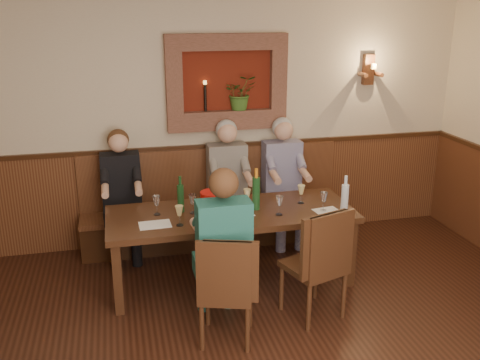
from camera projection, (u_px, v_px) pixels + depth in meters
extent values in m
cube|color=beige|center=(209.00, 122.00, 6.08)|extent=(6.00, 0.04, 2.80)
cube|color=#4C2615|center=(211.00, 193.00, 6.32)|extent=(6.00, 0.04, 1.10)
cube|color=#381E0F|center=(210.00, 146.00, 6.14)|extent=(6.02, 0.06, 0.05)
cube|color=#621B0E|center=(226.00, 82.00, 5.97)|extent=(1.00, 0.02, 0.70)
cube|color=brown|center=(227.00, 42.00, 5.79)|extent=(1.36, 0.12, 0.18)
cube|color=brown|center=(227.00, 122.00, 6.06)|extent=(1.36, 0.12, 0.18)
cube|color=brown|center=(174.00, 84.00, 5.80)|extent=(0.18, 0.12, 0.70)
cube|color=brown|center=(278.00, 81.00, 6.06)|extent=(0.18, 0.12, 0.70)
cube|color=brown|center=(227.00, 112.00, 6.03)|extent=(1.00, 0.14, 0.04)
imported|color=#396322|center=(240.00, 93.00, 6.00)|extent=(0.35, 0.30, 0.39)
cylinder|color=black|center=(205.00, 98.00, 5.92)|extent=(0.03, 0.03, 0.30)
cylinder|color=#FFBF59|center=(205.00, 83.00, 5.87)|extent=(0.04, 0.04, 0.04)
cube|color=#4C2615|center=(368.00, 70.00, 6.28)|extent=(0.12, 0.08, 0.35)
cylinder|color=#4C2615|center=(363.00, 75.00, 6.21)|extent=(0.05, 0.18, 0.05)
cylinder|color=#4C2615|center=(379.00, 74.00, 6.25)|extent=(0.05, 0.18, 0.05)
cylinder|color=#FFBF59|center=(374.00, 66.00, 6.14)|extent=(0.06, 0.06, 0.06)
cube|color=#3B2411|center=(231.00, 214.00, 5.22)|extent=(2.40, 0.90, 0.06)
cube|color=#3B2411|center=(118.00, 279.00, 4.75)|extent=(0.08, 0.08, 0.69)
cube|color=#3B2411|center=(351.00, 254.00, 5.24)|extent=(0.08, 0.08, 0.69)
cube|color=#3B2411|center=(116.00, 245.00, 5.44)|extent=(0.08, 0.08, 0.69)
cube|color=#3B2411|center=(323.00, 225.00, 5.93)|extent=(0.08, 0.08, 0.69)
cube|color=#381E0F|center=(215.00, 228.00, 6.23)|extent=(3.00, 0.40, 0.40)
cube|color=#4C2615|center=(214.00, 210.00, 6.16)|extent=(3.00, 0.45, 0.06)
cube|color=#4C2615|center=(211.00, 176.00, 6.22)|extent=(3.00, 0.06, 0.66)
cube|color=#3B2411|center=(227.00, 316.00, 4.44)|extent=(0.51, 0.51, 0.41)
cube|color=#3B2411|center=(227.00, 292.00, 4.37)|extent=(0.54, 0.54, 0.05)
cube|color=#3B2411|center=(224.00, 272.00, 4.10)|extent=(0.42, 0.17, 0.51)
cube|color=#3B2411|center=(312.00, 292.00, 4.79)|extent=(0.55, 0.55, 0.44)
cube|color=#3B2411|center=(313.00, 267.00, 4.72)|extent=(0.58, 0.58, 0.05)
cube|color=#3B2411|center=(331.00, 244.00, 4.46)|extent=(0.45, 0.19, 0.55)
cube|color=black|center=(125.00, 239.00, 5.86)|extent=(0.42, 0.44, 0.45)
cube|color=black|center=(121.00, 178.00, 5.81)|extent=(0.42, 0.22, 0.55)
sphere|color=#D8A384|center=(118.00, 143.00, 5.65)|extent=(0.21, 0.21, 0.21)
sphere|color=#4C2D19|center=(118.00, 140.00, 5.69)|extent=(0.23, 0.23, 0.23)
cube|color=#4F4A48|center=(230.00, 230.00, 6.11)|extent=(0.44, 0.46, 0.45)
cube|color=#4F4A48|center=(227.00, 169.00, 6.06)|extent=(0.44, 0.23, 0.57)
sphere|color=#D8A384|center=(227.00, 133.00, 5.89)|extent=(0.22, 0.22, 0.22)
sphere|color=#B2B2B2|center=(226.00, 130.00, 5.94)|extent=(0.24, 0.24, 0.24)
cube|color=navy|center=(285.00, 225.00, 6.25)|extent=(0.44, 0.46, 0.45)
cube|color=navy|center=(282.00, 165.00, 6.21)|extent=(0.44, 0.23, 0.57)
sphere|color=#D8A384|center=(284.00, 130.00, 6.04)|extent=(0.22, 0.22, 0.22)
sphere|color=#B2B2B2|center=(282.00, 128.00, 6.08)|extent=(0.24, 0.24, 0.24)
cube|color=navy|center=(221.00, 298.00, 4.68)|extent=(0.44, 0.46, 0.45)
cube|color=navy|center=(224.00, 235.00, 4.31)|extent=(0.44, 0.23, 0.57)
sphere|color=#D8A384|center=(222.00, 183.00, 4.21)|extent=(0.22, 0.22, 0.22)
sphere|color=#4C2D19|center=(224.00, 183.00, 4.16)|extent=(0.24, 0.24, 0.24)
cylinder|color=red|center=(213.00, 205.00, 5.00)|extent=(0.29, 0.29, 0.26)
cylinder|color=#19471E|center=(256.00, 193.00, 5.23)|extent=(0.09, 0.09, 0.33)
cylinder|color=orange|center=(256.00, 173.00, 5.16)|extent=(0.04, 0.04, 0.09)
cylinder|color=#19471E|center=(181.00, 198.00, 5.17)|extent=(0.07, 0.07, 0.27)
cylinder|color=#19471E|center=(180.00, 181.00, 5.11)|extent=(0.03, 0.03, 0.09)
cylinder|color=silver|center=(345.00, 199.00, 5.12)|extent=(0.09, 0.09, 0.29)
cylinder|color=silver|center=(346.00, 180.00, 5.06)|extent=(0.04, 0.04, 0.09)
cube|color=white|center=(155.00, 225.00, 4.90)|extent=(0.30, 0.22, 0.00)
cube|color=white|center=(238.00, 215.00, 5.12)|extent=(0.33, 0.27, 0.00)
cube|color=white|center=(326.00, 211.00, 5.23)|extent=(0.27, 0.21, 0.00)
cube|color=white|center=(214.00, 224.00, 4.91)|extent=(0.30, 0.25, 0.00)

